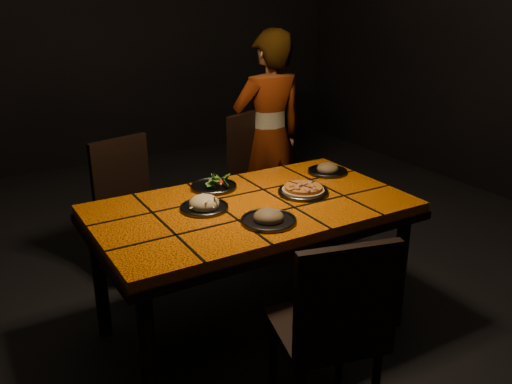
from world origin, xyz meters
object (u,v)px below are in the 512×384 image
plate_pasta (204,205)px  dining_table (252,218)px  chair_near (333,323)px  chair_far_left (131,199)px  diner (269,138)px  plate_pizza (303,190)px  chair_far_right (261,172)px

plate_pasta → dining_table: bearing=-14.0°
chair_near → chair_far_left: size_ratio=1.02×
diner → plate_pasta: size_ratio=6.33×
dining_table → chair_near: (-0.08, -0.80, -0.14)m
dining_table → plate_pizza: bearing=-2.1°
dining_table → chair_far_left: (-0.34, 0.97, -0.16)m
diner → plate_pasta: (-0.97, -0.95, 0.00)m
chair_far_right → chair_far_left: bearing=152.7°
dining_table → chair_far_left: size_ratio=1.80×
diner → chair_far_right: bearing=41.6°
chair_far_left → diner: size_ratio=0.58×
plate_pizza → plate_pasta: 0.56m
chair_far_left → diner: 1.09m
dining_table → plate_pizza: 0.33m
dining_table → chair_near: 0.81m
chair_near → chair_far_left: 1.79m
chair_near → dining_table: bearing=-82.1°
chair_near → plate_pizza: 0.91m
chair_near → plate_pasta: (-0.16, 0.86, 0.25)m
chair_far_left → plate_pasta: bearing=-98.1°
chair_near → chair_far_left: chair_near is taller
chair_far_left → chair_far_right: bearing=-18.1°
dining_table → chair_near: size_ratio=1.76×
chair_far_left → diner: (1.06, 0.04, 0.25)m
plate_pasta → chair_near: bearing=-79.7°
plate_pizza → plate_pasta: bearing=172.7°
chair_near → plate_pizza: bearing=-102.9°
chair_far_right → plate_pasta: bearing=-158.1°
dining_table → chair_far_right: (0.60, 0.91, -0.11)m
chair_far_right → diner: 0.26m
chair_far_left → plate_pizza: chair_far_left is taller
chair_near → plate_pizza: chair_near is taller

